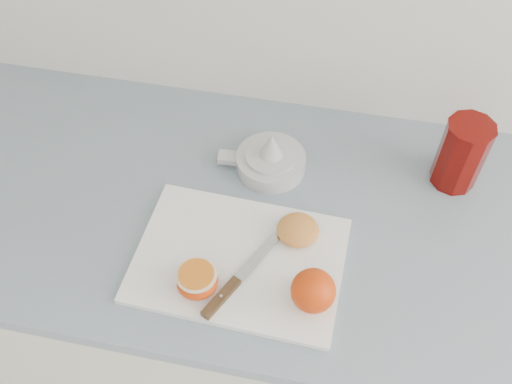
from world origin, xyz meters
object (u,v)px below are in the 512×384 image
Objects in this scene: half_orange at (197,280)px; citrus_juicer at (270,159)px; red_tumbler at (461,156)px; cutting_board at (239,260)px; counter at (315,325)px.

citrus_juicer reaches higher than half_orange.
citrus_juicer is 1.20× the size of red_tumbler.
citrus_juicer is (0.01, 0.23, 0.02)m from cutting_board.
red_tumbler is at bearing 36.28° from cutting_board.
red_tumbler is (0.36, 0.04, 0.04)m from citrus_juicer.
red_tumbler reaches higher than half_orange.
half_orange is (-0.21, -0.20, 0.48)m from counter.
red_tumbler is (0.22, 0.14, 0.51)m from counter.
citrus_juicer is (-0.14, 0.10, 0.47)m from counter.
red_tumbler is at bearing 38.80° from half_orange.
citrus_juicer is 0.36m from red_tumbler.
red_tumbler is (0.43, 0.34, 0.03)m from half_orange.
counter is 0.57m from red_tumbler.
counter is at bearing 43.43° from half_orange.
cutting_board reaches higher than counter.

